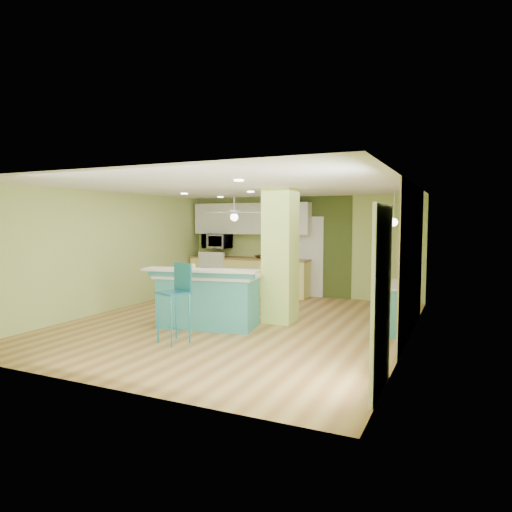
# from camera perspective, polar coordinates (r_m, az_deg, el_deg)

# --- Properties ---
(floor) EXTENTS (6.00, 7.00, 0.01)m
(floor) POSITION_cam_1_polar(r_m,az_deg,el_deg) (8.53, -2.34, -8.50)
(floor) COLOR olive
(floor) RESTS_ON ground
(ceiling) EXTENTS (6.00, 7.00, 0.01)m
(ceiling) POSITION_cam_1_polar(r_m,az_deg,el_deg) (8.33, -2.39, 8.56)
(ceiling) COLOR white
(ceiling) RESTS_ON wall_back
(wall_back) EXTENTS (6.00, 0.01, 2.50)m
(wall_back) POSITION_cam_1_polar(r_m,az_deg,el_deg) (11.56, 5.59, 1.20)
(wall_back) COLOR #B0C368
(wall_back) RESTS_ON floor
(wall_front) EXTENTS (6.00, 0.01, 2.50)m
(wall_front) POSITION_cam_1_polar(r_m,az_deg,el_deg) (5.48, -19.36, -2.78)
(wall_front) COLOR #B0C368
(wall_front) RESTS_ON floor
(wall_left) EXTENTS (0.01, 7.00, 2.50)m
(wall_left) POSITION_cam_1_polar(r_m,az_deg,el_deg) (10.07, -17.76, 0.51)
(wall_left) COLOR #B0C368
(wall_left) RESTS_ON floor
(wall_right) EXTENTS (0.01, 7.00, 2.50)m
(wall_right) POSITION_cam_1_polar(r_m,az_deg,el_deg) (7.47, 18.62, -0.86)
(wall_right) COLOR #B0C368
(wall_right) RESTS_ON floor
(wood_panel) EXTENTS (0.02, 3.40, 2.50)m
(wood_panel) POSITION_cam_1_polar(r_m,az_deg,el_deg) (8.07, 18.96, -0.48)
(wood_panel) COLOR #907C52
(wood_panel) RESTS_ON floor
(olive_accent) EXTENTS (2.20, 0.02, 2.50)m
(olive_accent) POSITION_cam_1_polar(r_m,az_deg,el_deg) (11.48, 6.50, 1.17)
(olive_accent) COLOR #425220
(olive_accent) RESTS_ON floor
(interior_door) EXTENTS (0.82, 0.05, 2.00)m
(interior_door) POSITION_cam_1_polar(r_m,az_deg,el_deg) (11.47, 6.45, -0.08)
(interior_door) COLOR white
(interior_door) RESTS_ON floor
(french_door) EXTENTS (0.04, 1.08, 2.10)m
(french_door) POSITION_cam_1_polar(r_m,az_deg,el_deg) (5.24, 15.43, -5.22)
(french_door) COLOR white
(french_door) RESTS_ON floor
(column) EXTENTS (0.55, 0.55, 2.50)m
(column) POSITION_cam_1_polar(r_m,az_deg,el_deg) (8.53, 3.06, 0.02)
(column) COLOR #C1E067
(column) RESTS_ON floor
(kitchen_run) EXTENTS (3.25, 0.63, 0.94)m
(kitchen_run) POSITION_cam_1_polar(r_m,az_deg,el_deg) (11.85, -0.88, -2.48)
(kitchen_run) COLOR #EDE47C
(kitchen_run) RESTS_ON floor
(stove) EXTENTS (0.76, 0.66, 1.08)m
(stove) POSITION_cam_1_polar(r_m,az_deg,el_deg) (12.28, -4.90, -2.30)
(stove) COLOR silver
(stove) RESTS_ON floor
(upper_cabinets) EXTENTS (3.20, 0.34, 0.80)m
(upper_cabinets) POSITION_cam_1_polar(r_m,az_deg,el_deg) (11.87, -0.64, 4.69)
(upper_cabinets) COLOR white
(upper_cabinets) RESTS_ON wall_back
(microwave) EXTENTS (0.70, 0.48, 0.39)m
(microwave) POSITION_cam_1_polar(r_m,az_deg,el_deg) (12.21, -4.91, 1.86)
(microwave) COLOR silver
(microwave) RESTS_ON wall_back
(ceiling_fan) EXTENTS (1.41, 1.41, 0.61)m
(ceiling_fan) POSITION_cam_1_polar(r_m,az_deg,el_deg) (10.60, -2.74, 5.39)
(ceiling_fan) COLOR silver
(ceiling_fan) RESTS_ON ceiling
(pendant_lamp) EXTENTS (0.14, 0.14, 0.69)m
(pendant_lamp) POSITION_cam_1_polar(r_m,az_deg,el_deg) (8.23, 16.83, 4.09)
(pendant_lamp) COLOR silver
(pendant_lamp) RESTS_ON ceiling
(wall_decor) EXTENTS (0.03, 0.90, 0.70)m
(wall_decor) POSITION_cam_1_polar(r_m,az_deg,el_deg) (8.25, 19.00, 1.71)
(wall_decor) COLOR brown
(wall_decor) RESTS_ON wood_panel
(peninsula) EXTENTS (2.07, 1.40, 1.08)m
(peninsula) POSITION_cam_1_polar(r_m,az_deg,el_deg) (8.27, -5.98, -5.37)
(peninsula) COLOR teal
(peninsula) RESTS_ON floor
(bar_stool) EXTENTS (0.52, 0.52, 1.25)m
(bar_stool) POSITION_cam_1_polar(r_m,az_deg,el_deg) (7.24, -9.78, -4.17)
(bar_stool) COLOR #1E6E89
(bar_stool) RESTS_ON floor
(side_counter) EXTENTS (0.54, 1.28, 0.82)m
(side_counter) POSITION_cam_1_polar(r_m,az_deg,el_deg) (8.32, 16.91, -6.10)
(side_counter) COLOR teal
(side_counter) RESTS_ON floor
(fruit_bowl) EXTENTS (0.39, 0.39, 0.08)m
(fruit_bowl) POSITION_cam_1_polar(r_m,az_deg,el_deg) (11.62, 0.68, -0.10)
(fruit_bowl) COLOR #352015
(fruit_bowl) RESTS_ON kitchen_run
(canister) EXTENTS (0.13, 0.13, 0.18)m
(canister) POSITION_cam_1_polar(r_m,az_deg,el_deg) (8.35, -8.02, -1.61)
(canister) COLOR yellow
(canister) RESTS_ON peninsula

